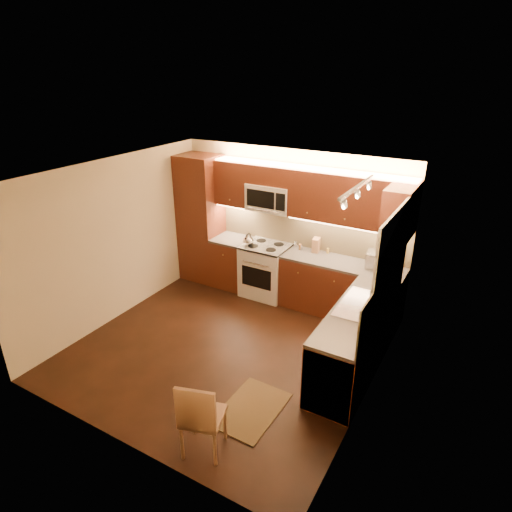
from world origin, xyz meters
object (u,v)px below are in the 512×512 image
Objects in this scene: knife_block at (316,245)px; kettle at (248,239)px; stove at (266,270)px; soap_bottle at (387,294)px; microwave at (270,197)px; dining_chair at (203,414)px; toaster_oven at (380,260)px; sink at (362,300)px.

kettle is at bearing -171.35° from knife_block.
stove is 2.46m from soap_bottle.
stove is at bearing -90.00° from microwave.
soap_bottle is 2.76m from dining_chair.
toaster_oven is 1.05m from soap_bottle.
soap_bottle is (2.50, -0.72, -0.02)m from kettle.
soap_bottle is at bearing -24.09° from microwave.
microwave is at bearing 172.85° from toaster_oven.
soap_bottle is at bearing -21.15° from stove.
sink is 2.42m from dining_chair.
microwave is 0.79m from kettle.
dining_chair is at bearing -72.63° from microwave.
toaster_oven reaches higher than stove.
kettle reaches higher than sink.
sink reaches higher than dining_chair.
stove is 1.96m from toaster_oven.
toaster_oven is (-0.12, 1.25, 0.04)m from sink.
microwave reaches higher than toaster_oven.
kettle is 3.48m from dining_chair.
microwave is at bearing 175.76° from knife_block.
kettle reaches higher than soap_bottle.
stove is 1.07× the size of sink.
toaster_oven is 1.69× the size of knife_block.
knife_block reaches higher than dining_chair.
microwave is 3.54× the size of kettle.
microwave reaches higher than soap_bottle.
dining_chair is (0.27, -3.52, -0.55)m from knife_block.
knife_block reaches higher than soap_bottle.
kettle reaches higher than stove.
sink is at bearing -29.36° from stove.
toaster_oven is at bearing -0.35° from microwave.
microwave is 0.83× the size of dining_chair.
microwave is 1.95× the size of toaster_oven.
knife_block is (-1.07, 0.09, -0.00)m from toaster_oven.
microwave reaches higher than knife_block.
kettle is 1.04× the size of soap_bottle.
knife_block is (0.81, 0.08, -0.70)m from microwave.
kettle is at bearing 156.55° from sink.
soap_bottle is at bearing -46.90° from knife_block.
toaster_oven is at bearing 124.31° from soap_bottle.
sink is at bearing -118.61° from soap_bottle.
microwave reaches higher than dining_chair.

